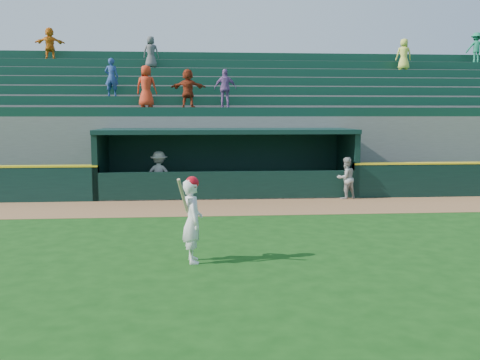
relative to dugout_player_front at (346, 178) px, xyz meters
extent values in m
plane|color=#144010|center=(-4.18, -6.35, -0.74)|extent=(120.00, 120.00, 0.00)
cube|color=#906139|center=(-4.18, -1.45, -0.74)|extent=(40.00, 3.00, 0.01)
imported|color=#A6A6A0|center=(0.00, 0.00, 0.00)|extent=(0.87, 0.78, 1.48)
imported|color=#AAAAA5|center=(-6.65, 0.91, 0.10)|extent=(1.17, 0.79, 1.67)
cube|color=slate|center=(-4.18, 1.35, -0.72)|extent=(9.00, 2.60, 0.04)
cube|color=black|center=(-8.78, 1.35, 0.41)|extent=(0.20, 2.60, 2.30)
cube|color=black|center=(0.42, 1.35, 0.41)|extent=(0.20, 2.60, 2.30)
cube|color=black|center=(-4.18, 2.65, 0.41)|extent=(9.40, 0.20, 2.30)
cube|color=black|center=(-4.18, 1.35, 1.64)|extent=(9.40, 2.80, 0.16)
cube|color=black|center=(-4.18, 0.13, -0.24)|extent=(9.00, 0.16, 1.00)
cube|color=brown|center=(-4.18, 2.15, -0.49)|extent=(8.40, 0.45, 0.10)
cube|color=slate|center=(-4.18, 3.17, 0.71)|extent=(34.00, 0.85, 2.91)
cube|color=#0F3828|center=(-4.18, 3.05, 2.35)|extent=(34.00, 0.60, 0.36)
cube|color=slate|center=(-4.18, 4.02, 0.94)|extent=(34.00, 0.85, 3.36)
cube|color=#0F3828|center=(-4.18, 3.90, 2.80)|extent=(34.00, 0.60, 0.36)
cube|color=slate|center=(-4.18, 4.87, 1.16)|extent=(34.00, 0.85, 3.81)
cube|color=#0F3828|center=(-4.18, 4.75, 3.25)|extent=(34.00, 0.60, 0.36)
cube|color=slate|center=(-4.18, 5.72, 1.39)|extent=(34.00, 0.85, 4.26)
cube|color=#0F3828|center=(-4.18, 5.60, 3.70)|extent=(34.00, 0.60, 0.36)
cube|color=slate|center=(-4.18, 6.57, 1.61)|extent=(34.00, 0.85, 4.71)
cube|color=#0F3828|center=(-4.18, 6.45, 4.15)|extent=(34.00, 0.60, 0.36)
cube|color=slate|center=(-4.18, 7.42, 1.84)|extent=(34.00, 0.85, 5.16)
cube|color=#0F3828|center=(-4.18, 7.30, 4.60)|extent=(34.00, 0.60, 0.36)
cube|color=slate|center=(-4.18, 8.27, 2.06)|extent=(34.00, 0.85, 5.61)
cube|color=#0F3828|center=(-4.18, 8.15, 5.05)|extent=(34.00, 0.60, 0.36)
cube|color=slate|center=(-4.18, 8.85, 2.06)|extent=(34.50, 0.30, 5.61)
imported|color=red|center=(-7.24, 3.07, 3.35)|extent=(0.88, 0.65, 1.64)
imported|color=maroon|center=(-5.60, 3.07, 3.28)|extent=(1.45, 0.63, 1.51)
imported|color=navy|center=(-8.70, 3.92, 3.75)|extent=(0.61, 0.45, 1.54)
imported|color=#1C7F58|center=(8.49, 7.32, 5.51)|extent=(1.03, 0.72, 1.46)
imported|color=#D4DA4D|center=(4.50, 6.47, 5.06)|extent=(0.75, 0.53, 1.46)
imported|color=#865898|center=(-4.12, 3.07, 3.29)|extent=(0.93, 0.48, 1.52)
imported|color=orange|center=(-11.98, 7.32, 5.50)|extent=(1.39, 0.65, 1.44)
imported|color=#515151|center=(-7.30, 6.47, 5.05)|extent=(0.73, 0.50, 1.44)
imported|color=silver|center=(-5.40, -7.80, 0.11)|extent=(0.49, 0.67, 1.70)
sphere|color=#BB0A15|center=(-5.40, -7.80, 0.89)|extent=(0.27, 0.27, 0.27)
cylinder|color=tan|center=(-5.58, -8.02, 0.66)|extent=(0.24, 0.50, 0.76)
camera|label=1|loc=(-5.32, -18.49, 2.26)|focal=40.00mm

